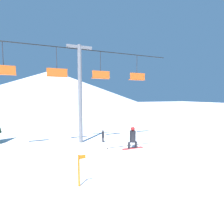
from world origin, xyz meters
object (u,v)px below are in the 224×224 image
Objects in this scene: distant_skier at (103,136)px; snowboarder at (133,138)px; trail_marker at (79,170)px; snow_ramp at (152,172)px.

snowboarder is at bearing -96.56° from distant_skier.
trail_marker is 8.57m from distant_skier.
snow_ramp is at bearing -81.00° from snowboarder.
trail_marker is at bearing -117.79° from distant_skier.
trail_marker reaches higher than snow_ramp.
snow_ramp is 3.45× the size of snowboarder.
trail_marker is (-3.14, -0.11, -1.32)m from snowboarder.
snowboarder is 3.41m from trail_marker.
snowboarder is (-0.25, 1.59, 1.41)m from snow_ramp.
snowboarder reaches higher than trail_marker.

